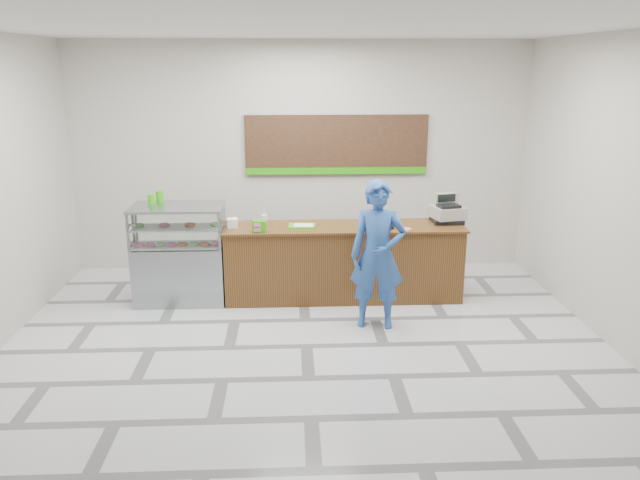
{
  "coord_description": "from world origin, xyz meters",
  "views": [
    {
      "loc": [
        -0.16,
        -6.59,
        3.14
      ],
      "look_at": [
        0.2,
        0.9,
        1.02
      ],
      "focal_mm": 35.0,
      "sensor_mm": 36.0,
      "label": 1
    }
  ],
  "objects_px": {
    "display_case": "(180,253)",
    "serving_tray": "(302,226)",
    "sales_counter": "(343,262)",
    "customer": "(378,255)",
    "cash_register": "(447,212)"
  },
  "relations": [
    {
      "from": "display_case",
      "to": "serving_tray",
      "type": "xyz_separation_m",
      "value": [
        1.65,
        -0.0,
        0.36
      ]
    },
    {
      "from": "display_case",
      "to": "serving_tray",
      "type": "height_order",
      "value": "display_case"
    },
    {
      "from": "sales_counter",
      "to": "customer",
      "type": "height_order",
      "value": "customer"
    },
    {
      "from": "cash_register",
      "to": "serving_tray",
      "type": "height_order",
      "value": "cash_register"
    },
    {
      "from": "cash_register",
      "to": "serving_tray",
      "type": "xyz_separation_m",
      "value": [
        -2.01,
        -0.16,
        -0.13
      ]
    },
    {
      "from": "display_case",
      "to": "cash_register",
      "type": "xyz_separation_m",
      "value": [
        3.66,
        0.16,
        0.5
      ]
    },
    {
      "from": "display_case",
      "to": "serving_tray",
      "type": "distance_m",
      "value": 1.69
    },
    {
      "from": "display_case",
      "to": "customer",
      "type": "distance_m",
      "value": 2.74
    },
    {
      "from": "sales_counter",
      "to": "serving_tray",
      "type": "distance_m",
      "value": 0.77
    },
    {
      "from": "sales_counter",
      "to": "cash_register",
      "type": "bearing_deg",
      "value": 6.26
    },
    {
      "from": "sales_counter",
      "to": "display_case",
      "type": "relative_size",
      "value": 2.45
    },
    {
      "from": "display_case",
      "to": "customer",
      "type": "xyz_separation_m",
      "value": [
        2.55,
        -0.98,
        0.24
      ]
    },
    {
      "from": "sales_counter",
      "to": "serving_tray",
      "type": "height_order",
      "value": "serving_tray"
    },
    {
      "from": "display_case",
      "to": "sales_counter",
      "type": "bearing_deg",
      "value": 0.01
    },
    {
      "from": "serving_tray",
      "to": "customer",
      "type": "bearing_deg",
      "value": -43.67
    }
  ]
}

